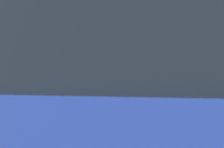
# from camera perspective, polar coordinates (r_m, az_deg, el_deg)

# --- Properties ---
(parking_meter) EXTENTS (0.17, 0.18, 1.56)m
(parking_meter) POSITION_cam_1_polar(r_m,az_deg,el_deg) (4.29, 0.56, -0.18)
(parking_meter) COLOR slate
(parking_meter) RESTS_ON sidewalk_curb
(pedestrian_at_meter) EXTENTS (0.65, 0.61, 1.77)m
(pedestrian_at_meter) POSITION_cam_1_polar(r_m,az_deg,el_deg) (4.61, -3.95, -1.67)
(pedestrian_at_meter) COLOR black
(pedestrian_at_meter) RESTS_ON sidewalk_curb
(parked_sedan_blue) EXTENTS (4.61, 1.85, 1.76)m
(parked_sedan_blue) POSITION_cam_1_polar(r_m,az_deg,el_deg) (2.35, 3.34, -8.92)
(parked_sedan_blue) COLOR navy
(parked_sedan_blue) RESTS_ON ground
(background_railing) EXTENTS (24.06, 0.06, 0.99)m
(background_railing) POSITION_cam_1_polar(r_m,az_deg,el_deg) (6.01, 8.56, -4.62)
(background_railing) COLOR #2D7A38
(background_railing) RESTS_ON sidewalk_curb
(backdrop_wall) EXTENTS (32.00, 0.50, 3.11)m
(backdrop_wall) POSITION_cam_1_polar(r_m,az_deg,el_deg) (8.98, 16.24, 0.75)
(backdrop_wall) COLOR #ADA38E
(backdrop_wall) RESTS_ON ground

